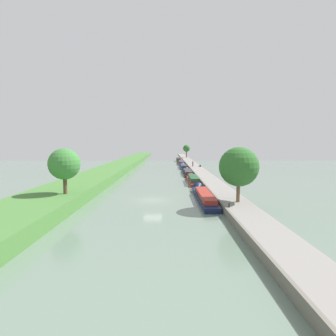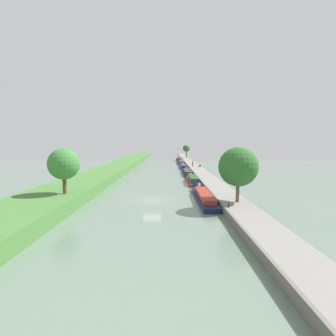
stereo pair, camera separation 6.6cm
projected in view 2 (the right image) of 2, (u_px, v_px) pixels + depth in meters
ground_plane at (152, 200)px, 36.32m from camera, size 160.00×160.00×0.00m
left_grassy_bank at (61, 194)px, 36.25m from camera, size 8.09×260.00×1.63m
right_towpath at (227, 197)px, 36.27m from camera, size 3.57×260.00×0.86m
stone_quay at (213, 197)px, 36.27m from camera, size 0.25×260.00×0.91m
narrowboat_navy at (203, 196)px, 37.07m from camera, size 1.97×15.49×1.87m
narrowboat_red at (193, 180)px, 52.60m from camera, size 1.95×12.38×2.06m
narrowboat_black at (187, 172)px, 66.65m from camera, size 2.02×14.85×1.92m
narrowboat_blue at (183, 167)px, 82.06m from camera, size 2.02×12.89×1.92m
narrowboat_maroon at (181, 163)px, 97.73m from camera, size 2.18×16.87×2.07m
narrowboat_green at (179, 160)px, 113.39m from camera, size 2.15×15.07×2.21m
tree_rightbank_near at (238, 167)px, 31.10m from camera, size 4.70×4.70×6.60m
tree_rightbank_midnear at (186, 148)px, 124.01m from camera, size 3.28×3.28×6.02m
tree_leftbank_downstream at (64, 164)px, 32.21m from camera, size 3.85×3.85×5.65m
person_walking at (193, 164)px, 78.26m from camera, size 0.34×0.34×1.66m
mooring_bollard_near at (229, 205)px, 28.81m from camera, size 0.16×0.16×0.45m
mooring_bollard_far at (183, 158)px, 120.13m from camera, size 0.16×0.16×0.45m
park_bench at (200, 165)px, 77.67m from camera, size 0.44×1.50×0.47m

